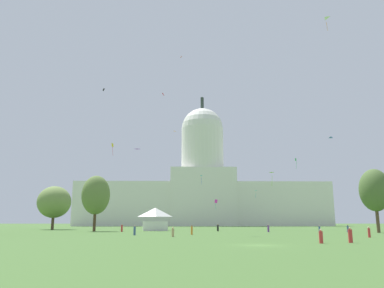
{
  "coord_description": "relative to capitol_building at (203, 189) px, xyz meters",
  "views": [
    {
      "loc": [
        -7.52,
        -38.79,
        2.31
      ],
      "look_at": [
        -3.99,
        108.82,
        32.48
      ],
      "focal_mm": 35.56,
      "sensor_mm": 36.0,
      "label": 1
    }
  ],
  "objects": [
    {
      "name": "kite_turquoise_low",
      "position": [
        16.39,
        -61.08,
        -6.07
      ],
      "size": [
        1.12,
        1.32,
        2.45
      ],
      "rotation": [
        0.0,
        0.0,
        5.28
      ],
      "color": "teal"
    },
    {
      "name": "kite_magenta_low",
      "position": [
        2.02,
        -58.13,
        -9.67
      ],
      "size": [
        1.25,
        0.64,
        3.71
      ],
      "rotation": [
        0.0,
        0.0,
        5.48
      ],
      "color": "#D1339E"
    },
    {
      "name": "event_tent",
      "position": [
        -17.64,
        -102.66,
        -16.3
      ],
      "size": [
        7.04,
        5.9,
        5.81
      ],
      "rotation": [
        0.0,
        0.0,
        0.13
      ],
      "color": "white",
      "rests_on": "ground_plane"
    },
    {
      "name": "kite_blue_mid",
      "position": [
        23.91,
        -115.55,
        1.95
      ],
      "size": [
        1.65,
        1.81,
        0.25
      ],
      "rotation": [
        0.0,
        0.0,
        4.09
      ],
      "color": "blue"
    },
    {
      "name": "person_black_front_right",
      "position": [
        -1.96,
        -108.27,
        -18.52
      ],
      "size": [
        0.63,
        0.63,
        1.69
      ],
      "rotation": [
        0.0,
        0.0,
        5.6
      ],
      "color": "black",
      "rests_on": "ground_plane"
    },
    {
      "name": "kite_white_high",
      "position": [
        23.03,
        -121.01,
        30.23
      ],
      "size": [
        1.28,
        1.73,
        3.14
      ],
      "rotation": [
        0.0,
        0.0,
        4.99
      ],
      "color": "white"
    },
    {
      "name": "kite_red_high",
      "position": [
        -18.14,
        -66.05,
        30.07
      ],
      "size": [
        0.75,
        0.61,
        1.16
      ],
      "rotation": [
        0.0,
        0.0,
        3.49
      ],
      "color": "red"
    },
    {
      "name": "person_denim_lawn_far_right",
      "position": [
        -18.77,
        -135.76,
        -18.5
      ],
      "size": [
        0.53,
        0.53,
        1.71
      ],
      "rotation": [
        0.0,
        0.0,
        4.03
      ],
      "color": "#3D5684",
      "rests_on": "ground_plane"
    },
    {
      "name": "kite_yellow_mid",
      "position": [
        -34.34,
        -76.47,
        7.97
      ],
      "size": [
        0.63,
        1.0,
        4.24
      ],
      "rotation": [
        0.0,
        0.0,
        3.49
      ],
      "color": "yellow"
    },
    {
      "name": "kite_lime_low",
      "position": [
        12.19,
        -105.71,
        -5.02
      ],
      "size": [
        1.15,
        0.76,
        3.45
      ],
      "rotation": [
        0.0,
        0.0,
        3.25
      ],
      "color": "#8CD133"
    },
    {
      "name": "person_red_front_left",
      "position": [
        -24.44,
        -113.49,
        -18.51
      ],
      "size": [
        0.6,
        0.6,
        1.71
      ],
      "rotation": [
        0.0,
        0.0,
        3.86
      ],
      "color": "red",
      "rests_on": "ground_plane"
    },
    {
      "name": "kite_green_mid",
      "position": [
        27.9,
        -75.89,
        3.14
      ],
      "size": [
        0.61,
        0.45,
        3.78
      ],
      "rotation": [
        0.0,
        0.0,
        6.11
      ],
      "color": "green"
    },
    {
      "name": "tree_east_near",
      "position": [
        30.33,
        -122.56,
        -10.44
      ],
      "size": [
        7.91,
        8.25,
        13.38
      ],
      "color": "brown",
      "rests_on": "ground_plane"
    },
    {
      "name": "person_orange_mid_left",
      "position": [
        -8.89,
        -133.24,
        -18.5
      ],
      "size": [
        0.4,
        0.4,
        1.69
      ],
      "rotation": [
        0.0,
        0.0,
        4.45
      ],
      "color": "orange",
      "rests_on": "ground_plane"
    },
    {
      "name": "ground_plane",
      "position": [
        -3.0,
        -163.92,
        -19.28
      ],
      "size": [
        800.0,
        800.0,
        0.0
      ],
      "primitive_type": "plane",
      "color": "#42662D"
    },
    {
      "name": "person_denim_aisle_center",
      "position": [
        25.88,
        -117.84,
        -18.53
      ],
      "size": [
        0.57,
        0.57,
        1.66
      ],
      "rotation": [
        0.0,
        0.0,
        3.82
      ],
      "color": "#3D5684",
      "rests_on": "ground_plane"
    },
    {
      "name": "capitol_building",
      "position": [
        0.0,
        0.0,
        0.0
      ],
      "size": [
        131.38,
        24.31,
        70.32
      ],
      "color": "silver",
      "rests_on": "ground_plane"
    },
    {
      "name": "tree_west_mid",
      "position": [
        -48.64,
        -88.22,
        -11.32
      ],
      "size": [
        13.6,
        13.34,
        12.63
      ],
      "color": "brown",
      "rests_on": "ground_plane"
    },
    {
      "name": "person_red_back_left",
      "position": [
        4.44,
        -160.83,
        -18.6
      ],
      "size": [
        0.58,
        0.58,
        1.51
      ],
      "rotation": [
        0.0,
        0.0,
        5.59
      ],
      "color": "red",
      "rests_on": "ground_plane"
    },
    {
      "name": "person_red_back_center",
      "position": [
        8.13,
        -159.75,
        -18.52
      ],
      "size": [
        0.64,
        0.64,
        1.69
      ],
      "rotation": [
        0.0,
        0.0,
        2.23
      ],
      "color": "red",
      "rests_on": "ground_plane"
    },
    {
      "name": "kite_cyan_mid",
      "position": [
        -2.77,
        -38.58,
        2.1
      ],
      "size": [
        1.28,
        1.16,
        3.73
      ],
      "rotation": [
        0.0,
        0.0,
        5.68
      ],
      "color": "#33BCDB"
    },
    {
      "name": "kite_pink_high",
      "position": [
        -10.98,
        -88.78,
        34.62
      ],
      "size": [
        0.82,
        1.38,
        0.16
      ],
      "rotation": [
        0.0,
        0.0,
        1.82
      ],
      "color": "pink"
    },
    {
      "name": "kite_orange_high",
      "position": [
        -14.3,
        -27.15,
        24.92
      ],
      "size": [
        1.61,
        1.45,
        0.15
      ],
      "rotation": [
        0.0,
        0.0,
        0.68
      ],
      "color": "orange"
    },
    {
      "name": "person_tan_lawn_far_left",
      "position": [
        -12.03,
        -142.71,
        -18.6
      ],
      "size": [
        0.53,
        0.53,
        1.5
      ],
      "rotation": [
        0.0,
        0.0,
        5.24
      ],
      "color": "tan",
      "rests_on": "ground_plane"
    },
    {
      "name": "tree_west_near",
      "position": [
        -31.73,
        -109.11,
        -10.66
      ],
      "size": [
        6.96,
        5.84,
        13.36
      ],
      "color": "#4C3823",
      "rests_on": "ground_plane"
    },
    {
      "name": "kite_violet_mid",
      "position": [
        -22.31,
        -106.54,
        1.05
      ],
      "size": [
        1.36,
        0.79,
        0.27
      ],
      "rotation": [
        0.0,
        0.0,
        3.31
      ],
      "color": "purple"
    },
    {
      "name": "person_purple_deep_crowd",
      "position": [
        8.67,
        -116.06,
        -18.53
      ],
      "size": [
        0.61,
        0.61,
        1.66
      ],
      "rotation": [
        0.0,
        0.0,
        5.7
      ],
      "color": "#703D93",
      "rests_on": "ground_plane"
    },
    {
      "name": "person_denim_mid_center",
      "position": [
        20.67,
        -114.75,
        -18.62
      ],
      "size": [
        0.48,
        0.48,
        1.47
      ],
      "rotation": [
        0.0,
        0.0,
        3.4
      ],
      "color": "#3D5684",
      "rests_on": "ground_plane"
    },
    {
      "name": "person_red_front_center",
      "position": [
        17.09,
        -145.68,
        -18.56
      ],
      "size": [
        0.51,
        0.51,
        1.58
      ],
      "rotation": [
        0.0,
        0.0,
        0.61
      ],
      "color": "red",
      "rests_on": "ground_plane"
    },
    {
      "name": "kite_black_high",
      "position": [
        -42.2,
        -58.51,
        34.41
      ],
      "size": [
        0.68,
        0.74,
        1.15
      ],
      "rotation": [
        0.0,
        0.0,
        3.66
      ],
      "color": "black"
    }
  ]
}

